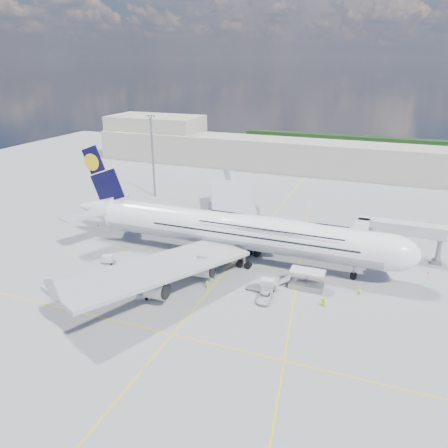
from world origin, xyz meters
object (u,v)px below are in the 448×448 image
(crew_tug, at_px, (207,285))
(airliner, at_px, (237,231))
(dolly_back, at_px, (108,259))
(cone_wing_right_inner, at_px, (173,264))
(service_van, at_px, (264,297))
(dolly_nose_far, at_px, (267,284))
(cone_wing_right_outer, at_px, (116,300))
(cargo_loader, at_px, (306,282))
(dolly_row_b, at_px, (142,286))
(catering_truck_outer, at_px, (220,209))
(dolly_nose_near, at_px, (255,288))
(crew_van, at_px, (324,302))
(cone_wing_left_inner, at_px, (214,224))
(dolly_row_a, at_px, (92,285))
(catering_truck_inner, at_px, (242,215))
(crew_wing, at_px, (144,282))
(cone_wing_left_outer, at_px, (224,217))
(jet_bridge, at_px, (385,231))
(crew_nose, at_px, (359,291))
(cone_nose, at_px, (428,272))
(baggage_tug, at_px, (144,295))
(dolly_row_c, at_px, (210,273))
(cone_tail, at_px, (98,225))
(crew_loader, at_px, (322,302))

(crew_tug, bearing_deg, airliner, 86.24)
(dolly_back, relative_size, cone_wing_right_inner, 5.68)
(dolly_back, height_order, service_van, dolly_back)
(dolly_nose_far, distance_m, cone_wing_right_outer, 28.21)
(service_van, bearing_deg, airliner, 121.72)
(cargo_loader, relative_size, dolly_row_b, 3.07)
(catering_truck_outer, relative_size, cone_wing_right_inner, 11.85)
(dolly_nose_near, height_order, crew_van, crew_van)
(dolly_nose_far, distance_m, crew_tug, 11.46)
(dolly_row_b, relative_size, cone_wing_left_inner, 5.33)
(catering_truck_outer, bearing_deg, dolly_row_a, -92.77)
(dolly_back, bearing_deg, airliner, 5.91)
(dolly_nose_far, bearing_deg, dolly_row_a, -167.69)
(dolly_back, bearing_deg, catering_truck_inner, 43.32)
(dolly_nose_near, height_order, cone_wing_right_inner, cone_wing_right_inner)
(dolly_nose_far, bearing_deg, crew_wing, -168.93)
(cone_wing_left_outer, bearing_deg, catering_truck_inner, -11.16)
(cone_wing_left_outer, relative_size, cone_wing_right_outer, 0.80)
(jet_bridge, bearing_deg, dolly_nose_near, -134.36)
(dolly_row_b, relative_size, cone_wing_right_inner, 4.80)
(airliner, height_order, dolly_nose_far, airliner)
(crew_nose, bearing_deg, cone_wing_right_outer, -179.11)
(airliner, distance_m, dolly_nose_far, 15.46)
(dolly_row_a, bearing_deg, jet_bridge, 11.21)
(crew_wing, bearing_deg, cargo_loader, -74.33)
(dolly_nose_near, xyz_separation_m, cone_wing_right_inner, (-19.61, 4.03, -0.10))
(crew_tug, distance_m, cone_nose, 45.59)
(dolly_row_a, distance_m, catering_truck_inner, 47.30)
(crew_wing, height_order, cone_wing_right_outer, crew_wing)
(cargo_loader, bearing_deg, baggage_tug, -151.49)
(dolly_nose_near, distance_m, baggage_tug, 20.86)
(dolly_nose_near, distance_m, cone_wing_left_inner, 35.71)
(jet_bridge, distance_m, dolly_nose_near, 31.96)
(airliner, distance_m, crew_nose, 27.89)
(service_van, bearing_deg, cone_wing_right_inner, 158.32)
(jet_bridge, bearing_deg, crew_tug, -140.46)
(dolly_row_c, xyz_separation_m, cone_wing_right_inner, (-9.61, 2.08, -0.62))
(dolly_nose_near, xyz_separation_m, crew_van, (13.31, -1.29, 0.52))
(dolly_row_a, height_order, cone_wing_left_inner, cone_wing_left_inner)
(dolly_row_c, distance_m, crew_van, 23.53)
(catering_truck_outer, bearing_deg, airliner, -54.91)
(cone_wing_right_outer, bearing_deg, cone_wing_right_inner, 81.53)
(cone_nose, xyz_separation_m, cone_tail, (-80.11, -1.47, 0.02))
(dolly_row_c, xyz_separation_m, cone_wing_right_outer, (-12.17, -15.12, -0.61))
(crew_wing, relative_size, cone_wing_left_outer, 3.91)
(dolly_row_b, distance_m, cone_nose, 58.05)
(jet_bridge, distance_m, catering_truck_outer, 46.64)
(catering_truck_inner, xyz_separation_m, crew_tug, (5.96, -37.47, -0.96))
(baggage_tug, relative_size, cone_nose, 5.52)
(crew_loader, xyz_separation_m, crew_wing, (-33.33, -4.92, 0.16))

